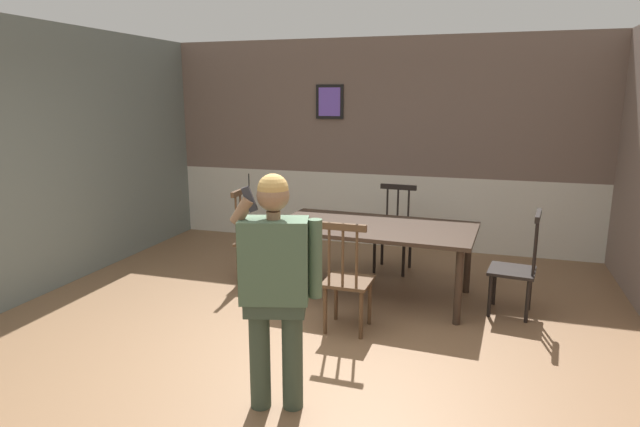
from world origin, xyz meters
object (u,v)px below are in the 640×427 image
Objects in this scene: dining_table at (374,232)px; person_figure at (276,278)px; chair_near_window at (253,239)px; chair_at_table_head at (394,230)px; chair_by_doorway at (517,267)px; chair_opposite_corner at (347,279)px.

person_figure is (-0.19, -2.25, 0.23)m from dining_table.
person_figure is (1.22, -2.32, 0.43)m from chair_near_window.
chair_at_table_head reaches higher than dining_table.
chair_near_window reaches higher than chair_by_doorway.
chair_near_window is at bearing -77.86° from person_figure.
dining_table is 0.95m from chair_at_table_head.
chair_opposite_corner is at bearing -111.64° from person_figure.
dining_table is 2.03× the size of chair_opposite_corner.
dining_table is at bearing 91.14° from chair_at_table_head.
chair_near_window is 2.65m from person_figure.
chair_opposite_corner reaches higher than chair_at_table_head.
chair_opposite_corner is (-1.45, -0.85, 0.01)m from chair_by_doorway.
dining_table is at bearing -110.36° from person_figure.
chair_near_window is at bearing 177.13° from dining_table.
dining_table is 0.95m from chair_opposite_corner.
chair_by_doorway is at bearing -3.13° from dining_table.
person_figure reaches higher than chair_near_window.
chair_by_doorway is at bearing 84.99° from chair_near_window.
chair_opposite_corner reaches higher than dining_table.
dining_table is 1.42m from chair_near_window.
chair_near_window reaches higher than dining_table.
chair_opposite_corner is at bearing 91.21° from chair_at_table_head.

